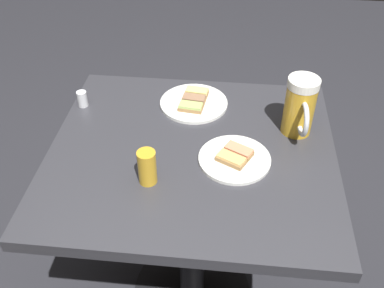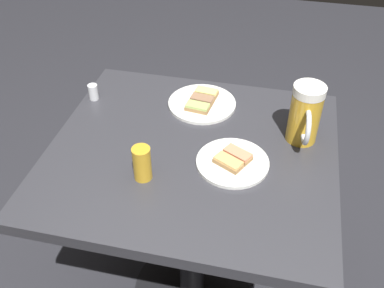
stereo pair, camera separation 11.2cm
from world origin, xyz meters
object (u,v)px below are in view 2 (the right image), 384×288
object	(u,v)px
salt_shaker	(93,92)
beer_glass_small	(142,163)
plate_near	(202,103)
beer_mug	(305,115)
plate_far	(233,161)

from	to	relation	value
salt_shaker	beer_glass_small	bearing A→B (deg)	-49.71
plate_near	beer_glass_small	bearing A→B (deg)	-103.03
beer_mug	beer_glass_small	bearing A→B (deg)	-147.77
plate_far	salt_shaker	bearing A→B (deg)	156.46
beer_glass_small	plate_near	bearing A→B (deg)	76.97
beer_mug	beer_glass_small	size ratio (longest dim) A/B	1.83
beer_glass_small	beer_mug	bearing A→B (deg)	32.23
plate_far	salt_shaker	size ratio (longest dim) A/B	3.88
plate_near	beer_glass_small	xyz separation A→B (m)	(-0.08, -0.36, 0.04)
salt_shaker	beer_mug	bearing A→B (deg)	-5.63
plate_near	beer_mug	distance (m)	0.34
plate_far	salt_shaker	xyz separation A→B (m)	(-0.49, 0.21, 0.02)
plate_far	beer_glass_small	bearing A→B (deg)	-155.04
plate_far	beer_mug	world-z (taller)	beer_mug
plate_near	beer_mug	size ratio (longest dim) A/B	1.22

